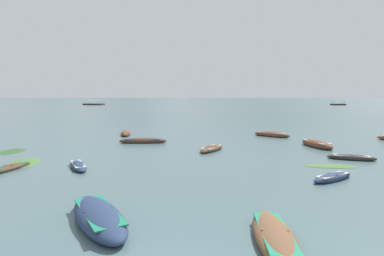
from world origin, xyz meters
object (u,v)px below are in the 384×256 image
Objects in this scene: rowboat_0 at (9,168)px; rowboat_8 at (212,149)px; rowboat_5 at (333,177)px; rowboat_10 at (143,141)px; ferry_0 at (338,104)px; rowboat_11 at (99,217)px; rowboat_9 at (272,134)px; rowboat_3 at (317,144)px; rowboat_6 at (351,158)px; rowboat_4 at (78,166)px; ferry_1 at (94,104)px; rowboat_7 at (275,237)px; rowboat_12 at (126,133)px.

rowboat_8 is (11.79, 8.12, 0.03)m from rowboat_0.
rowboat_10 is (-13.78, 11.08, 0.05)m from rowboat_5.
rowboat_0 is 0.44× the size of ferry_0.
ferry_0 is at bearing 68.58° from rowboat_11.
rowboat_0 is at bearing -135.38° from rowboat_9.
rowboat_5 is at bearing -101.34° from rowboat_3.
rowboat_6 is (0.90, -5.25, -0.09)m from rowboat_3.
rowboat_8 is at bearing -25.33° from rowboat_10.
ferry_1 is at bearing 115.29° from rowboat_4.
rowboat_4 is 0.41× the size of ferry_0.
rowboat_11 is 154.93m from ferry_1.
rowboat_6 is 0.79× the size of rowboat_9.
rowboat_3 is 1.30× the size of rowboat_6.
rowboat_7 is at bearing -62.45° from ferry_1.
rowboat_5 is 8.46m from rowboat_7.
rowboat_9 reaches higher than rowboat_12.
ferry_1 reaches higher than rowboat_9.
ferry_1 is at bearing 117.19° from rowboat_12.
ferry_1 is at bearing 123.51° from rowboat_9.
rowboat_3 reaches higher than rowboat_11.
rowboat_11 is (-5.94, 0.63, 0.05)m from rowboat_7.
rowboat_0 is at bearing -165.03° from rowboat_6.
ferry_1 is at bearing 115.71° from rowboat_11.
rowboat_10 reaches higher than rowboat_4.
rowboat_12 is (-7.45, 23.25, -0.03)m from rowboat_11.
rowboat_5 is at bearing -108.86° from ferry_0.
rowboat_8 is 0.98× the size of rowboat_12.
rowboat_7 is at bearing -25.95° from rowboat_0.
rowboat_3 is at bearing 30.53° from rowboat_4.
ferry_1 is at bearing 119.35° from rowboat_8.
rowboat_8 is at bearing -60.65° from ferry_1.
rowboat_6 is at bearing 43.36° from rowboat_11.
ferry_0 is 127.45m from ferry_1.
rowboat_5 is at bearing 0.81° from rowboat_0.
rowboat_5 is 0.76× the size of rowboat_8.
rowboat_3 reaches higher than rowboat_6.
rowboat_3 is at bearing 27.92° from rowboat_0.
ferry_1 reaches higher than rowboat_6.
rowboat_7 is 20.88m from rowboat_10.
ferry_1 is at bearing 113.72° from rowboat_0.
rowboat_10 reaches higher than rowboat_7.
rowboat_8 is at bearing 100.72° from rowboat_7.
rowboat_3 is 0.97× the size of rowboat_11.
rowboat_9 is at bearing -111.54° from ferry_0.
rowboat_11 is at bearing -72.23° from rowboat_12.
ferry_0 reaches higher than rowboat_8.
rowboat_7 is at bearing -118.83° from rowboat_6.
rowboat_5 reaches higher than rowboat_4.
rowboat_7 reaches higher than rowboat_6.
rowboat_3 is 1.06× the size of rowboat_7.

